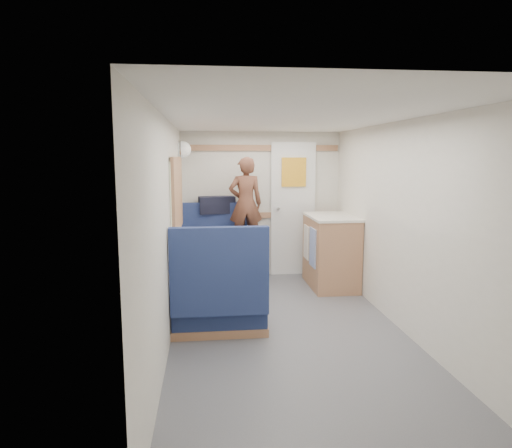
{
  "coord_description": "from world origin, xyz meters",
  "views": [
    {
      "loc": [
        -0.76,
        -4.04,
        1.66
      ],
      "look_at": [
        -0.22,
        0.9,
        0.93
      ],
      "focal_mm": 32.0,
      "sensor_mm": 36.0,
      "label": 1
    }
  ],
  "objects": [
    {
      "name": "dinette_table",
      "position": [
        -0.65,
        1.0,
        0.57
      ],
      "size": [
        0.62,
        0.92,
        0.72
      ],
      "color": "white",
      "rests_on": "floor"
    },
    {
      "name": "bench_near",
      "position": [
        -0.65,
        0.14,
        0.3
      ],
      "size": [
        0.9,
        0.59,
        1.05
      ],
      "color": "navy",
      "rests_on": "floor"
    },
    {
      "name": "oak_trim_high",
      "position": [
        0.0,
        2.23,
        1.78
      ],
      "size": [
        2.15,
        0.02,
        0.08
      ],
      "primitive_type": "cube",
      "color": "#9E6C47",
      "rests_on": "wall_back"
    },
    {
      "name": "tumbler_left",
      "position": [
        -0.82,
        0.77,
        0.77
      ],
      "size": [
        0.07,
        0.07,
        0.11
      ],
      "primitive_type": "cylinder",
      "color": "white",
      "rests_on": "dinette_table"
    },
    {
      "name": "tumbler_mid",
      "position": [
        -0.74,
        1.13,
        0.78
      ],
      "size": [
        0.07,
        0.07,
        0.11
      ],
      "primitive_type": "cylinder",
      "color": "silver",
      "rests_on": "dinette_table"
    },
    {
      "name": "ceiling",
      "position": [
        0.0,
        0.0,
        2.0
      ],
      "size": [
        4.5,
        4.5,
        0.0
      ],
      "primitive_type": "plane",
      "rotation": [
        3.14,
        0.0,
        0.0
      ],
      "color": "silver",
      "rests_on": "wall_back"
    },
    {
      "name": "person",
      "position": [
        -0.25,
        1.87,
        1.05
      ],
      "size": [
        0.46,
        0.31,
        1.21
      ],
      "primitive_type": "imported",
      "rotation": [
        0.0,
        0.0,
        3.2
      ],
      "color": "brown",
      "rests_on": "bench_far"
    },
    {
      "name": "tray",
      "position": [
        -0.55,
        0.71,
        0.73
      ],
      "size": [
        0.26,
        0.33,
        0.02
      ],
      "primitive_type": "cube",
      "rotation": [
        0.0,
        0.0,
        0.09
      ],
      "color": "white",
      "rests_on": "dinette_table"
    },
    {
      "name": "cheese_block",
      "position": [
        -0.66,
        0.74,
        0.75
      ],
      "size": [
        0.1,
        0.06,
        0.03
      ],
      "primitive_type": "cube",
      "rotation": [
        0.0,
        0.0,
        -0.03
      ],
      "color": "#E8D086",
      "rests_on": "tray"
    },
    {
      "name": "wall_back",
      "position": [
        0.0,
        2.25,
        1.0
      ],
      "size": [
        2.2,
        0.02,
        2.0
      ],
      "primitive_type": "cube",
      "color": "silver",
      "rests_on": "floor"
    },
    {
      "name": "pepper_grinder",
      "position": [
        -0.56,
        1.05,
        0.76
      ],
      "size": [
        0.03,
        0.03,
        0.09
      ],
      "primitive_type": "cylinder",
      "color": "black",
      "rests_on": "dinette_table"
    },
    {
      "name": "oak_trim_low",
      "position": [
        0.0,
        2.23,
        0.85
      ],
      "size": [
        2.15,
        0.02,
        0.08
      ],
      "primitive_type": "cube",
      "color": "#9E6C47",
      "rests_on": "wall_back"
    },
    {
      "name": "rear_door",
      "position": [
        0.45,
        2.22,
        0.97
      ],
      "size": [
        0.62,
        0.12,
        1.86
      ],
      "color": "white",
      "rests_on": "wall_back"
    },
    {
      "name": "wall_left",
      "position": [
        -1.1,
        0.0,
        1.0
      ],
      "size": [
        0.02,
        4.5,
        2.0
      ],
      "primitive_type": "cube",
      "color": "silver",
      "rests_on": "floor"
    },
    {
      "name": "bench_far",
      "position": [
        -0.65,
        1.86,
        0.3
      ],
      "size": [
        0.9,
        0.59,
        1.05
      ],
      "color": "navy",
      "rests_on": "floor"
    },
    {
      "name": "duffel_bag",
      "position": [
        -0.62,
        2.12,
        1.01
      ],
      "size": [
        0.5,
        0.29,
        0.23
      ],
      "primitive_type": "cube",
      "rotation": [
        0.0,
        0.0,
        0.14
      ],
      "color": "black",
      "rests_on": "ledge"
    },
    {
      "name": "bread_loaf",
      "position": [
        -0.43,
        1.18,
        0.77
      ],
      "size": [
        0.18,
        0.26,
        0.1
      ],
      "primitive_type": "cube",
      "rotation": [
        0.0,
        0.0,
        0.26
      ],
      "color": "brown",
      "rests_on": "dinette_table"
    },
    {
      "name": "orange_fruit",
      "position": [
        -0.49,
        0.86,
        0.77
      ],
      "size": [
        0.07,
        0.07,
        0.07
      ],
      "primitive_type": "sphere",
      "color": "orange",
      "rests_on": "tray"
    },
    {
      "name": "beer_glass",
      "position": [
        -0.43,
        1.07,
        0.77
      ],
      "size": [
        0.06,
        0.06,
        0.09
      ],
      "primitive_type": "cylinder",
      "color": "#8D4914",
      "rests_on": "dinette_table"
    },
    {
      "name": "dome_light",
      "position": [
        -1.04,
        1.85,
        1.75
      ],
      "size": [
        0.2,
        0.2,
        0.2
      ],
      "primitive_type": "sphere",
      "color": "white",
      "rests_on": "wall_left"
    },
    {
      "name": "tumbler_right",
      "position": [
        -0.6,
        1.09,
        0.78
      ],
      "size": [
        0.07,
        0.07,
        0.11
      ],
      "primitive_type": "cylinder",
      "color": "white",
      "rests_on": "dinette_table"
    },
    {
      "name": "wall_right",
      "position": [
        1.1,
        0.0,
        1.0
      ],
      "size": [
        0.02,
        4.5,
        2.0
      ],
      "primitive_type": "cube",
      "color": "silver",
      "rests_on": "floor"
    },
    {
      "name": "side_window",
      "position": [
        -1.08,
        1.0,
        1.25
      ],
      "size": [
        0.04,
        1.3,
        0.72
      ],
      "primitive_type": "cube",
      "color": "#ADB196",
      "rests_on": "wall_left"
    },
    {
      "name": "ledge",
      "position": [
        -0.65,
        2.12,
        0.88
      ],
      "size": [
        0.9,
        0.14,
        0.04
      ],
      "primitive_type": "cube",
      "color": "#9E6C47",
      "rests_on": "bench_far"
    },
    {
      "name": "wine_glass",
      "position": [
        -0.63,
        0.83,
        0.84
      ],
      "size": [
        0.08,
        0.08,
        0.17
      ],
      "color": "white",
      "rests_on": "dinette_table"
    },
    {
      "name": "galley_counter",
      "position": [
        0.82,
        1.55,
        0.47
      ],
      "size": [
        0.57,
        0.92,
        0.92
      ],
      "color": "#9E6C47",
      "rests_on": "floor"
    },
    {
      "name": "floor",
      "position": [
        0.0,
        0.0,
        0.0
      ],
      "size": [
        4.5,
        4.5,
        0.0
      ],
      "primitive_type": "plane",
      "color": "#515156",
      "rests_on": "ground"
    }
  ]
}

